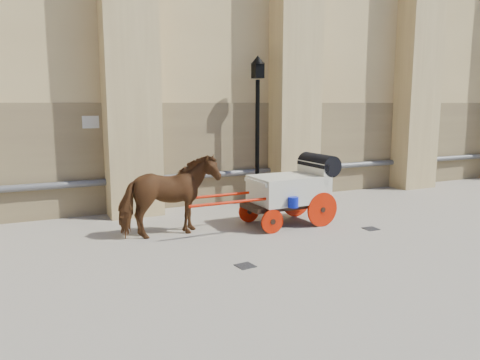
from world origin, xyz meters
TOP-DOWN VIEW (x-y plane):
  - ground at (0.00, 0.00)m, footprint 90.00×90.00m
  - horse at (-0.76, 1.17)m, footprint 2.24×1.12m
  - carriage at (2.37, 0.97)m, footprint 3.95×1.42m
  - street_lamp at (2.57, 3.31)m, footprint 0.41×0.41m
  - drain_grate_near at (-0.08, -1.36)m, footprint 0.36×0.36m
  - drain_grate_far at (3.79, -0.31)m, footprint 0.33×0.33m

SIDE VIEW (x-z plane):
  - ground at x=0.00m, z-range 0.00..0.00m
  - drain_grate_near at x=-0.08m, z-range 0.00..0.01m
  - drain_grate_far at x=3.79m, z-range 0.00..0.01m
  - horse at x=-0.76m, z-range 0.00..1.85m
  - carriage at x=2.37m, z-range 0.07..1.79m
  - street_lamp at x=2.57m, z-range 0.15..4.48m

